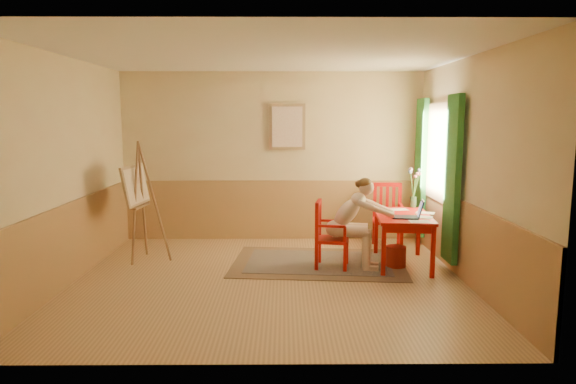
{
  "coord_description": "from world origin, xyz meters",
  "views": [
    {
      "loc": [
        0.2,
        -6.23,
        2.04
      ],
      "look_at": [
        0.25,
        0.55,
        1.05
      ],
      "focal_mm": 31.58,
      "sensor_mm": 36.0,
      "label": 1
    }
  ],
  "objects_px": {
    "chair_back": "(388,216)",
    "laptop": "(410,214)",
    "easel": "(138,190)",
    "table": "(403,221)",
    "figure": "(353,219)",
    "chair_left": "(329,235)"
  },
  "relations": [
    {
      "from": "chair_back",
      "to": "laptop",
      "type": "height_order",
      "value": "chair_back"
    },
    {
      "from": "chair_left",
      "to": "easel",
      "type": "distance_m",
      "value": 2.79
    },
    {
      "from": "laptop",
      "to": "figure",
      "type": "bearing_deg",
      "value": 174.08
    },
    {
      "from": "easel",
      "to": "table",
      "type": "bearing_deg",
      "value": -4.67
    },
    {
      "from": "chair_back",
      "to": "laptop",
      "type": "distance_m",
      "value": 1.3
    },
    {
      "from": "easel",
      "to": "chair_back",
      "type": "bearing_deg",
      "value": 10.89
    },
    {
      "from": "figure",
      "to": "laptop",
      "type": "height_order",
      "value": "figure"
    },
    {
      "from": "table",
      "to": "easel",
      "type": "xyz_separation_m",
      "value": [
        -3.74,
        0.31,
        0.39
      ]
    },
    {
      "from": "laptop",
      "to": "easel",
      "type": "bearing_deg",
      "value": 171.67
    },
    {
      "from": "chair_back",
      "to": "easel",
      "type": "xyz_separation_m",
      "value": [
        -3.74,
        -0.72,
        0.52
      ]
    },
    {
      "from": "chair_left",
      "to": "chair_back",
      "type": "distance_m",
      "value": 1.55
    },
    {
      "from": "chair_back",
      "to": "easel",
      "type": "distance_m",
      "value": 3.84
    },
    {
      "from": "chair_left",
      "to": "chair_back",
      "type": "height_order",
      "value": "chair_back"
    },
    {
      "from": "chair_back",
      "to": "figure",
      "type": "bearing_deg",
      "value": -120.87
    },
    {
      "from": "table",
      "to": "chair_back",
      "type": "xyz_separation_m",
      "value": [
        -0.0,
        1.02,
        -0.12
      ]
    },
    {
      "from": "figure",
      "to": "easel",
      "type": "bearing_deg",
      "value": 171.08
    },
    {
      "from": "chair_left",
      "to": "figure",
      "type": "distance_m",
      "value": 0.4
    },
    {
      "from": "figure",
      "to": "chair_left",
      "type": "bearing_deg",
      "value": 172.27
    },
    {
      "from": "chair_left",
      "to": "chair_back",
      "type": "bearing_deg",
      "value": 47.91
    },
    {
      "from": "chair_back",
      "to": "laptop",
      "type": "bearing_deg",
      "value": -88.49
    },
    {
      "from": "figure",
      "to": "easel",
      "type": "distance_m",
      "value": 3.08
    },
    {
      "from": "table",
      "to": "figure",
      "type": "xyz_separation_m",
      "value": [
        -0.71,
        -0.17,
        0.06
      ]
    }
  ]
}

